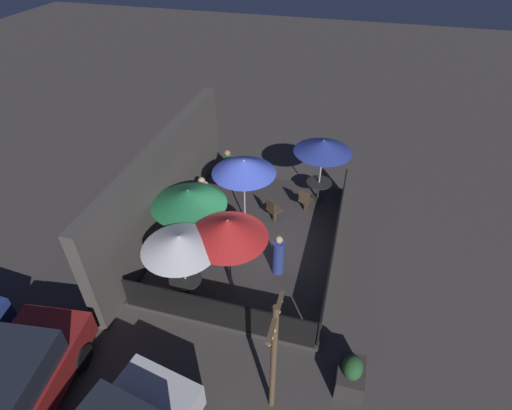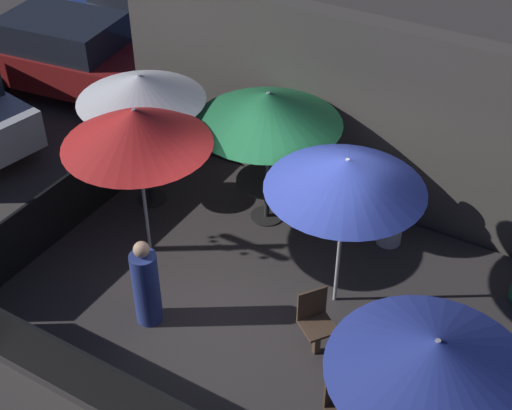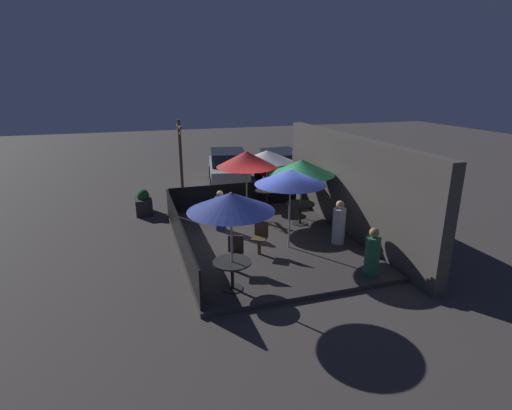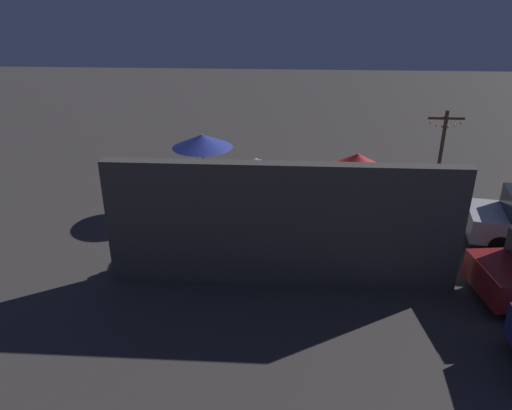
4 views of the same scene
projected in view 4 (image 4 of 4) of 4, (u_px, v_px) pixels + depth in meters
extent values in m
plane|color=#423D3A|center=(282.00, 230.00, 15.27)|extent=(60.00, 60.00, 0.00)
cube|color=#383333|center=(282.00, 228.00, 15.25)|extent=(6.95, 5.23, 0.12)
cube|color=#4C4742|center=(282.00, 225.00, 12.03)|extent=(8.55, 0.36, 3.18)
cube|color=black|center=(284.00, 181.00, 17.36)|extent=(6.75, 0.05, 0.95)
cube|color=black|center=(398.00, 215.00, 14.84)|extent=(0.05, 5.03, 0.95)
cylinder|color=#B2B2B7|center=(385.00, 210.00, 13.65)|extent=(0.05, 0.05, 2.26)
cone|color=silver|center=(389.00, 178.00, 13.27)|extent=(1.93, 1.93, 0.41)
cylinder|color=#B2B2B7|center=(319.00, 217.00, 13.25)|extent=(0.05, 0.05, 2.22)
cone|color=#1E6B3D|center=(320.00, 187.00, 12.89)|extent=(2.18, 2.18, 0.49)
cylinder|color=#B2B2B7|center=(204.00, 169.00, 16.43)|extent=(0.05, 0.05, 2.36)
cone|color=#283893|center=(202.00, 141.00, 16.03)|extent=(1.96, 1.96, 0.42)
cylinder|color=#B2B2B7|center=(355.00, 193.00, 14.57)|extent=(0.05, 0.05, 2.40)
cone|color=red|center=(358.00, 163.00, 14.19)|extent=(2.06, 2.06, 0.54)
cylinder|color=#B2B2B7|center=(256.00, 197.00, 14.34)|extent=(0.05, 0.05, 2.34)
cone|color=#283893|center=(256.00, 166.00, 13.94)|extent=(2.01, 2.01, 0.43)
cylinder|color=black|center=(381.00, 246.00, 14.11)|extent=(0.48, 0.48, 0.02)
cylinder|color=black|center=(382.00, 235.00, 13.96)|extent=(0.08, 0.08, 0.73)
cylinder|color=black|center=(384.00, 222.00, 13.81)|extent=(0.87, 0.87, 0.04)
cylinder|color=black|center=(317.00, 254.00, 13.70)|extent=(0.53, 0.53, 0.02)
cylinder|color=black|center=(317.00, 243.00, 13.57)|extent=(0.08, 0.08, 0.69)
cylinder|color=black|center=(318.00, 231.00, 13.41)|extent=(0.96, 0.96, 0.04)
cylinder|color=black|center=(205.00, 202.00, 16.91)|extent=(0.49, 0.49, 0.02)
cylinder|color=black|center=(205.00, 193.00, 16.78)|extent=(0.08, 0.08, 0.67)
cylinder|color=black|center=(204.00, 183.00, 16.63)|extent=(0.90, 0.90, 0.04)
cube|color=#4C3828|center=(229.00, 200.00, 16.51)|extent=(0.10, 0.10, 0.43)
cube|color=#4C3828|center=(228.00, 194.00, 16.41)|extent=(0.51, 0.51, 0.04)
cube|color=#4C3828|center=(233.00, 188.00, 16.25)|extent=(0.16, 0.39, 0.44)
cube|color=#4C3828|center=(252.00, 212.00, 15.62)|extent=(0.11, 0.11, 0.45)
cube|color=#4C3828|center=(252.00, 205.00, 15.52)|extent=(0.56, 0.56, 0.04)
cube|color=#4C3828|center=(256.00, 200.00, 15.32)|extent=(0.26, 0.34, 0.44)
cylinder|color=navy|center=(321.00, 196.00, 15.92)|extent=(0.49, 0.49, 1.12)
sphere|color=tan|center=(322.00, 177.00, 15.65)|extent=(0.21, 0.21, 0.21)
cylinder|color=#236642|center=(172.00, 237.00, 13.53)|extent=(0.51, 0.51, 1.01)
sphere|color=#9E704C|center=(170.00, 216.00, 13.27)|extent=(0.24, 0.24, 0.24)
cylinder|color=silver|center=(247.00, 242.00, 13.21)|extent=(0.51, 0.51, 1.09)
sphere|color=tan|center=(246.00, 219.00, 12.94)|extent=(0.24, 0.24, 0.24)
cube|color=#332D2D|center=(396.00, 183.00, 18.01)|extent=(0.86, 0.60, 0.60)
ellipsoid|color=#235128|center=(398.00, 173.00, 17.85)|extent=(0.56, 0.45, 0.50)
cylinder|color=brown|center=(439.00, 162.00, 15.95)|extent=(0.12, 0.12, 3.35)
cube|color=brown|center=(446.00, 118.00, 15.36)|extent=(1.10, 0.08, 0.08)
sphere|color=#F4B260|center=(461.00, 123.00, 15.40)|extent=(0.07, 0.07, 0.07)
sphere|color=#F4B260|center=(454.00, 125.00, 15.44)|extent=(0.07, 0.07, 0.07)
sphere|color=#F4B260|center=(448.00, 127.00, 15.47)|extent=(0.07, 0.07, 0.07)
sphere|color=#F4B260|center=(442.00, 127.00, 15.48)|extent=(0.07, 0.07, 0.07)
sphere|color=#F4B260|center=(436.00, 125.00, 15.47)|extent=(0.07, 0.07, 0.07)
sphere|color=#F4B260|center=(431.00, 123.00, 15.45)|extent=(0.07, 0.07, 0.07)
cylinder|color=black|center=(500.00, 247.00, 13.67)|extent=(0.66, 0.29, 0.64)
cylinder|color=black|center=(489.00, 221.00, 15.10)|extent=(0.66, 0.29, 0.64)
cylinder|color=black|center=(492.00, 273.00, 12.44)|extent=(0.66, 0.26, 0.64)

